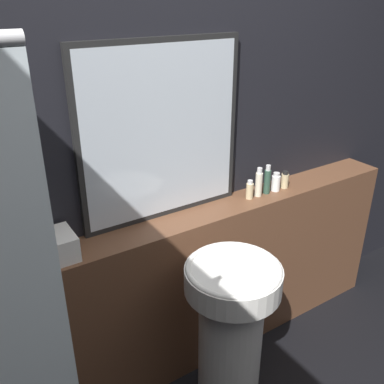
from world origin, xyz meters
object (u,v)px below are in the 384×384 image
object	(u,v)px
pedestal_sink	(230,338)
lotion_bottle	(267,180)
towel_stack	(48,249)
hand_soap_bottle	(285,180)
mirror	(162,133)
body_wash_bottle	(276,182)
shampoo_bottle	(250,190)
conditioner_bottle	(259,183)

from	to	relation	value
pedestal_sink	lotion_bottle	distance (m)	0.86
towel_stack	hand_soap_bottle	distance (m)	1.34
mirror	hand_soap_bottle	world-z (taller)	mirror
lotion_bottle	body_wash_bottle	bearing A→B (deg)	0.00
pedestal_sink	mirror	bearing A→B (deg)	93.67
mirror	shampoo_bottle	xyz separation A→B (m)	(0.48, -0.09, -0.37)
towel_stack	hand_soap_bottle	world-z (taller)	towel_stack
hand_soap_bottle	mirror	bearing A→B (deg)	172.91
conditioner_bottle	body_wash_bottle	distance (m)	0.13
pedestal_sink	towel_stack	xyz separation A→B (m)	(-0.64, 0.43, 0.47)
lotion_bottle	body_wash_bottle	world-z (taller)	lotion_bottle
lotion_bottle	body_wash_bottle	size ratio (longest dim) A/B	1.56
mirror	body_wash_bottle	world-z (taller)	mirror
shampoo_bottle	lotion_bottle	bearing A→B (deg)	-0.00
towel_stack	body_wash_bottle	distance (m)	1.27
pedestal_sink	shampoo_bottle	xyz separation A→B (m)	(0.44, 0.43, 0.46)
shampoo_bottle	towel_stack	bearing A→B (deg)	180.00
shampoo_bottle	hand_soap_bottle	size ratio (longest dim) A/B	1.05
towel_stack	conditioner_bottle	size ratio (longest dim) A/B	1.34
pedestal_sink	towel_stack	world-z (taller)	towel_stack
lotion_bottle	hand_soap_bottle	world-z (taller)	lotion_bottle
shampoo_bottle	mirror	bearing A→B (deg)	169.14
mirror	hand_soap_bottle	distance (m)	0.83
mirror	conditioner_bottle	world-z (taller)	mirror
mirror	towel_stack	bearing A→B (deg)	-171.41
pedestal_sink	hand_soap_bottle	distance (m)	0.94
body_wash_bottle	hand_soap_bottle	bearing A→B (deg)	0.00
hand_soap_bottle	lotion_bottle	bearing A→B (deg)	-180.00
conditioner_bottle	lotion_bottle	bearing A→B (deg)	-0.00
lotion_bottle	hand_soap_bottle	distance (m)	0.14
pedestal_sink	towel_stack	bearing A→B (deg)	145.92
towel_stack	shampoo_bottle	xyz separation A→B (m)	(1.08, 0.00, -0.01)
towel_stack	pedestal_sink	bearing A→B (deg)	-34.08
body_wash_bottle	mirror	bearing A→B (deg)	172.18
pedestal_sink	hand_soap_bottle	bearing A→B (deg)	31.63
pedestal_sink	conditioner_bottle	distance (m)	0.83
conditioner_bottle	hand_soap_bottle	world-z (taller)	conditioner_bottle
pedestal_sink	shampoo_bottle	bearing A→B (deg)	44.29
body_wash_bottle	pedestal_sink	bearing A→B (deg)	-145.65
shampoo_bottle	lotion_bottle	world-z (taller)	lotion_bottle
shampoo_bottle	body_wash_bottle	distance (m)	0.19
mirror	body_wash_bottle	bearing A→B (deg)	-7.82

